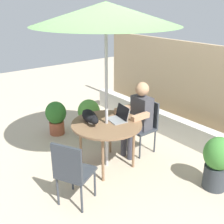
# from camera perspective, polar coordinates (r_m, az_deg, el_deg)

# --- Properties ---
(ground_plane) EXTENTS (14.00, 14.00, 0.00)m
(ground_plane) POSITION_cam_1_polar(r_m,az_deg,el_deg) (4.43, -1.03, -10.83)
(ground_plane) COLOR #BCAD93
(fence_back) EXTENTS (4.97, 0.08, 1.69)m
(fence_back) POSITION_cam_1_polar(r_m,az_deg,el_deg) (5.53, 17.02, 4.63)
(fence_back) COLOR tan
(fence_back) RESTS_ON ground
(planter_wall_low) EXTENTS (4.47, 0.20, 0.40)m
(planter_wall_low) POSITION_cam_1_polar(r_m,az_deg,el_deg) (5.31, 12.60, -3.05)
(planter_wall_low) COLOR beige
(planter_wall_low) RESTS_ON ground
(patio_table) EXTENTS (1.05, 1.05, 0.72)m
(patio_table) POSITION_cam_1_polar(r_m,az_deg,el_deg) (4.11, -1.10, -3.01)
(patio_table) COLOR brown
(patio_table) RESTS_ON ground
(patio_umbrella) EXTENTS (1.95, 1.95, 2.39)m
(patio_umbrella) POSITION_cam_1_polar(r_m,az_deg,el_deg) (3.73, -1.28, 19.50)
(patio_umbrella) COLOR #B7B7BC
(patio_umbrella) RESTS_ON ground
(chair_occupied) EXTENTS (0.40, 0.40, 0.88)m
(chair_occupied) POSITION_cam_1_polar(r_m,az_deg,el_deg) (4.65, 6.75, -2.11)
(chair_occupied) COLOR #33383F
(chair_occupied) RESTS_ON ground
(chair_empty) EXTENTS (0.54, 0.54, 0.88)m
(chair_empty) POSITION_cam_1_polar(r_m,az_deg,el_deg) (3.43, -8.26, -11.63)
(chair_empty) COLOR #33383F
(chair_empty) RESTS_ON ground
(person_seated) EXTENTS (0.48, 0.48, 1.22)m
(person_seated) POSITION_cam_1_polar(r_m,az_deg,el_deg) (4.48, 5.42, -0.63)
(person_seated) COLOR #3F3F47
(person_seated) RESTS_ON ground
(laptop) EXTENTS (0.33, 0.29, 0.21)m
(laptop) POSITION_cam_1_polar(r_m,az_deg,el_deg) (4.17, 1.57, -0.82)
(laptop) COLOR gray
(laptop) RESTS_ON patio_table
(cat) EXTENTS (0.63, 0.28, 0.17)m
(cat) POSITION_cam_1_polar(r_m,az_deg,el_deg) (4.10, -4.54, -1.01)
(cat) COLOR black
(cat) RESTS_ON patio_table
(potted_plant_near_fence) EXTENTS (0.39, 0.39, 0.65)m
(potted_plant_near_fence) POSITION_cam_1_polar(r_m,az_deg,el_deg) (5.36, -11.41, -0.85)
(potted_plant_near_fence) COLOR #9E5138
(potted_plant_near_fence) RESTS_ON ground
(potted_plant_by_chair) EXTENTS (0.40, 0.40, 0.76)m
(potted_plant_by_chair) POSITION_cam_1_polar(r_m,az_deg,el_deg) (4.00, 20.85, -9.40)
(potted_plant_by_chair) COLOR #33383D
(potted_plant_by_chair) RESTS_ON ground
(potted_plant_corner) EXTENTS (0.42, 0.42, 0.68)m
(potted_plant_corner) POSITION_cam_1_polar(r_m,az_deg,el_deg) (5.29, -4.74, -0.84)
(potted_plant_corner) COLOR #595654
(potted_plant_corner) RESTS_ON ground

